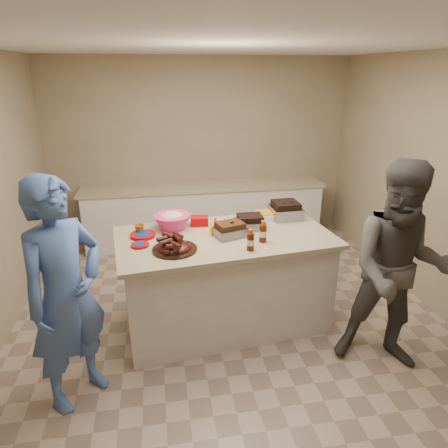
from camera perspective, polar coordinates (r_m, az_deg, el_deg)
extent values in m
cube|color=#47230F|center=(3.88, 0.85, -1.73)|extent=(0.35, 0.30, 0.09)
cube|color=black|center=(4.08, 3.70, -0.58)|extent=(0.29, 0.24, 0.09)
cube|color=gray|center=(4.41, 8.72, 0.90)|extent=(0.32, 0.32, 0.12)
cylinder|color=silver|center=(4.09, 0.31, -0.47)|extent=(0.32, 0.32, 0.05)
cube|color=orange|center=(4.38, 6.62, 0.88)|extent=(0.31, 0.23, 0.08)
cylinder|color=#421806|center=(3.59, 3.77, -3.74)|extent=(0.07, 0.07, 0.20)
cylinder|color=#421806|center=(3.77, 5.52, -2.52)|extent=(0.08, 0.08, 0.21)
cylinder|color=#EAB501|center=(3.90, -1.73, -1.59)|extent=(0.05, 0.05, 0.12)
imported|color=silver|center=(4.11, -0.45, -0.37)|extent=(0.16, 0.06, 0.15)
cylinder|color=#A40307|center=(3.94, -11.51, -1.77)|extent=(0.27, 0.27, 0.03)
cylinder|color=#A40307|center=(3.74, -11.91, -3.11)|extent=(0.18, 0.18, 0.02)
imported|color=#9F6111|center=(4.02, -11.94, -1.34)|extent=(0.11, 0.10, 0.10)
cube|color=#A40307|center=(4.16, -3.52, -0.12)|extent=(0.19, 0.15, 0.09)
imported|color=#4465AA|center=(3.77, -19.60, -21.77)|extent=(1.83, 1.75, 0.44)
imported|color=#53504B|center=(4.15, 21.82, -17.58)|extent=(1.55, 2.07, 0.71)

